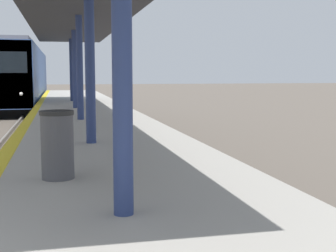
# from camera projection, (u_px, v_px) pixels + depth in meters

# --- Properties ---
(train) EXTENTS (2.73, 23.73, 4.30)m
(train) POSITION_uv_depth(u_px,v_px,m) (23.00, 76.00, 34.62)
(train) COLOR black
(train) RESTS_ON ground
(station_canopy) EXTENTS (3.49, 26.44, 3.54)m
(station_canopy) POSITION_uv_depth(u_px,v_px,m) (79.00, 14.00, 14.86)
(station_canopy) COLOR navy
(station_canopy) RESTS_ON platform_right
(trash_bin) EXTENTS (0.48, 0.48, 0.98)m
(trash_bin) POSITION_uv_depth(u_px,v_px,m) (57.00, 145.00, 6.65)
(trash_bin) COLOR #4C4C51
(trash_bin) RESTS_ON platform_right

